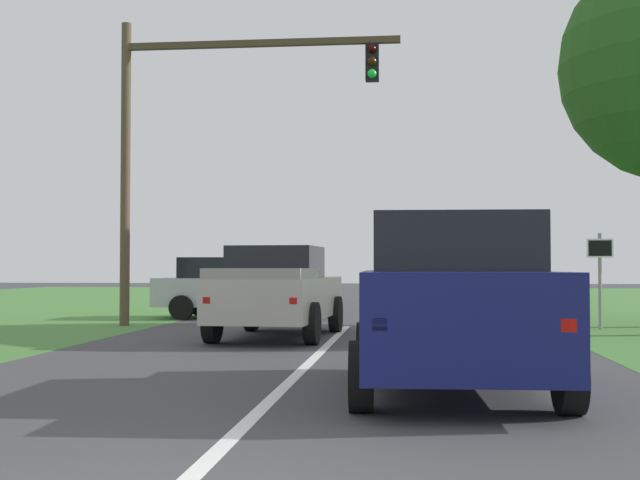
{
  "coord_description": "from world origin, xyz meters",
  "views": [
    {
      "loc": [
        1.5,
        -4.51,
        1.46
      ],
      "look_at": [
        -0.48,
        14.28,
        2.06
      ],
      "focal_mm": 47.04,
      "sensor_mm": 36.0,
      "label": 1
    }
  ],
  "objects": [
    {
      "name": "pickup_truck_lead",
      "position": [
        -1.18,
        12.54,
        0.96
      ],
      "size": [
        2.38,
        5.14,
        1.88
      ],
      "color": "#B7B2A8",
      "rests_on": "ground_plane"
    },
    {
      "name": "red_suv_near",
      "position": [
        2.01,
        5.39,
        1.07
      ],
      "size": [
        2.41,
        4.53,
        2.05
      ],
      "color": "navy",
      "rests_on": "ground_plane"
    },
    {
      "name": "traffic_light",
      "position": [
        -3.71,
        15.6,
        4.95
      ],
      "size": [
        6.94,
        0.4,
        7.55
      ],
      "color": "brown",
      "rests_on": "ground_plane"
    },
    {
      "name": "ground_plane",
      "position": [
        0.0,
        9.0,
        0.0
      ],
      "size": [
        120.0,
        120.0,
        0.0
      ],
      "primitive_type": "plane",
      "color": "#424244"
    },
    {
      "name": "keep_moving_sign",
      "position": [
        5.91,
        15.41,
        1.44
      ],
      "size": [
        0.6,
        0.09,
        2.24
      ],
      "color": "gray",
      "rests_on": "ground_plane"
    },
    {
      "name": "crossing_suv_far",
      "position": [
        -3.27,
        18.96,
        0.91
      ],
      "size": [
        4.81,
        2.23,
        1.72
      ],
      "color": "silver",
      "rests_on": "ground_plane"
    }
  ]
}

